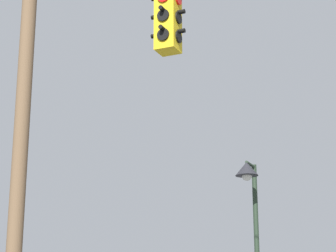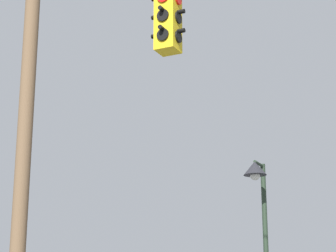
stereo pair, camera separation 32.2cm
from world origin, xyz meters
name	(u,v)px [view 1 (the left image)]	position (x,y,z in m)	size (l,w,h in m)	color
utility_pole_left	(21,137)	(-6.29, -0.31, 4.57)	(0.26, 0.26, 9.16)	brown
traffic_light_near_left_pole	(168,18)	(-3.56, -0.31, 6.22)	(0.58, 0.58, 2.88)	yellow
street_lamp	(251,210)	(-4.16, 5.72, 3.99)	(0.54, 0.93, 5.15)	#233323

